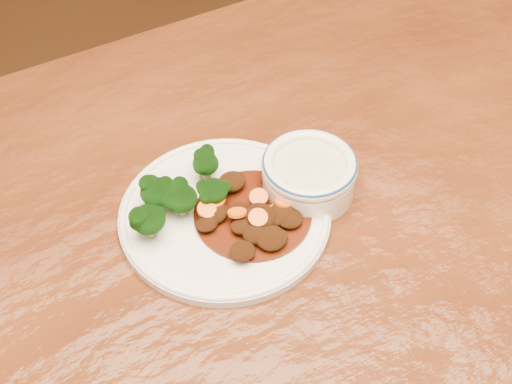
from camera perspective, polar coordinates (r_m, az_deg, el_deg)
dining_table at (r=0.82m, az=2.74°, el=-8.72°), size 1.51×0.91×0.75m
dinner_plate at (r=0.78m, az=-2.52°, el=-1.80°), size 0.23×0.23×0.01m
broccoli_florets at (r=0.77m, az=-6.37°, el=-0.32°), size 0.12×0.08×0.04m
mince_stew at (r=0.77m, az=0.06°, el=-1.64°), size 0.13×0.13×0.03m
dip_bowl at (r=0.80m, az=4.25°, el=1.48°), size 0.11×0.11×0.05m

